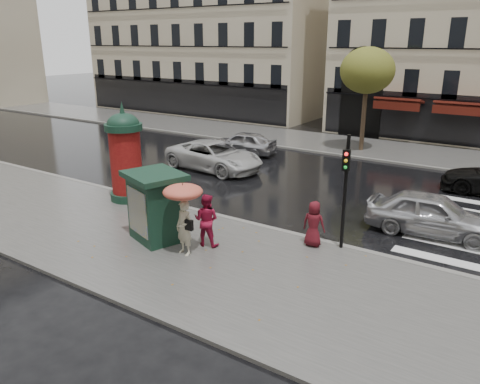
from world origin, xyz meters
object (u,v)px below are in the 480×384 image
Objects in this scene: car_silver at (432,214)px; man_burgundy at (314,224)px; car_white at (214,156)px; woman_umbrella at (184,208)px; newsstand at (156,205)px; traffic_light at (345,182)px; car_far_silver at (243,143)px; morris_column at (125,154)px; woman_red at (206,220)px.

man_burgundy is at bearing 134.67° from car_silver.
woman_umbrella is at bearing -143.33° from car_white.
newsstand is (-4.95, -2.58, 0.46)m from man_burgundy.
man_burgundy reaches higher than car_silver.
man_burgundy reaches higher than car_white.
traffic_light is at bearing 38.32° from woman_umbrella.
car_white is 1.33× the size of car_far_silver.
woman_umbrella is 4.54m from man_burgundy.
woman_umbrella is 1.75m from newsstand.
woman_umbrella is 0.58× the size of car_far_silver.
car_far_silver is (-6.63, 13.65, -1.04)m from woman_umbrella.
car_far_silver is (-0.76, 4.07, -0.07)m from car_white.
man_burgundy is 0.37× the size of car_far_silver.
newsstand reaches higher than man_burgundy.
newsstand reaches higher than car_far_silver.
morris_column is 12.90m from car_silver.
traffic_light is at bearing 26.36° from newsstand.
woman_red is at bearing -139.76° from car_white.
traffic_light is at bearing -162.89° from woman_red.
newsstand reaches higher than car_silver.
traffic_light is at bearing -116.62° from car_white.
car_far_silver is (-9.93, 10.65, -0.19)m from man_burgundy.
car_white is (-12.32, 2.93, -0.00)m from car_silver.
woman_umbrella is 6.59m from morris_column.
car_silver is at bearing 53.99° from car_far_silver.
car_far_silver is at bearing 57.34° from car_silver.
car_silver is (6.29, 5.66, -0.25)m from woman_red.
car_far_silver is (-0.79, 10.65, -1.49)m from morris_column.
newsstand is at bearing 12.79° from car_far_silver.
traffic_light is 4.35m from car_silver.
car_white is at bearing 2.75° from car_far_silver.
car_silver is at bearing 45.85° from woman_umbrella.
morris_column is at bearing -174.62° from car_white.
newsstand is (-1.65, 0.42, -0.38)m from woman_umbrella.
man_burgundy is at bearing 42.29° from woman_umbrella.
woman_umbrella is 0.63× the size of traffic_light.
woman_red is 6.44m from morris_column.
traffic_light reaches higher than car_silver.
morris_column is at bearing -5.09° from man_burgundy.
traffic_light is at bearing -165.45° from man_burgundy.
woman_red is at bearing -18.58° from morris_column.
newsstand reaches higher than car_white.
man_burgundy is 11.28m from car_white.
woman_umbrella is 5.42m from traffic_light.
morris_column is 10.07m from traffic_light.
car_white is (-6.03, 8.59, -0.25)m from woman_red.
woman_red is 0.32× the size of car_white.
woman_umbrella reaches higher than car_white.
newsstand is 10.23m from car_silver.
woman_red is at bearing 20.37° from car_far_silver.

